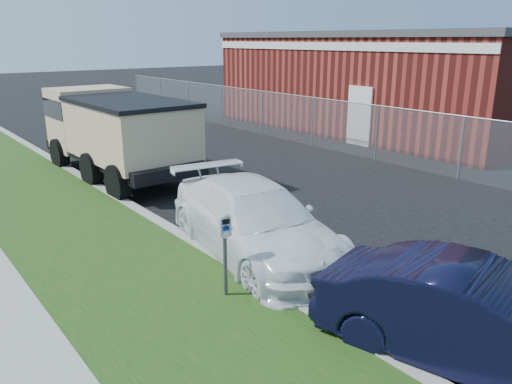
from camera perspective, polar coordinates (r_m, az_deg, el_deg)
ground at (r=10.27m, az=9.67°, el=-5.21°), size 120.00×120.00×0.00m
streetside at (r=9.26m, az=-25.18°, el=-8.78°), size 6.12×50.00×0.15m
chainlink_fence at (r=18.88m, az=6.51°, el=9.06°), size 0.06×30.06×30.00m
brick_building at (r=23.95m, az=15.40°, el=12.33°), size 9.20×14.20×4.17m
parking_meter at (r=7.37m, az=-3.60°, el=-5.15°), size 0.20×0.15×1.31m
white_wagon at (r=9.15m, az=-0.37°, el=-3.29°), size 2.60×4.86×1.34m
navy_sedan at (r=6.69m, az=24.02°, el=-13.25°), size 2.35×4.10×1.28m
dump_truck at (r=15.13m, az=-15.87°, el=6.91°), size 2.55×6.19×2.41m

